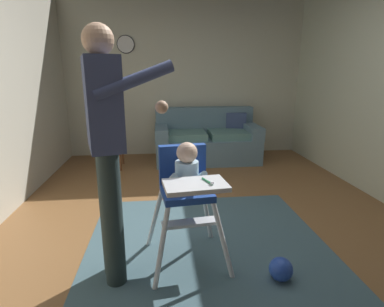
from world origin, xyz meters
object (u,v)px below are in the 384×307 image
adult_standing (107,146)px  wall_clock (126,44)px  sippy_cup (111,131)px  high_chair (186,181)px  toy_ball (281,269)px  side_table (109,144)px  couch (207,140)px

adult_standing → wall_clock: 3.54m
sippy_cup → wall_clock: bearing=73.9°
high_chair → toy_ball: 0.91m
high_chair → toy_ball: size_ratio=5.71×
toy_ball → side_table: (-1.60, 2.83, 0.30)m
sippy_cup → wall_clock: (0.22, 0.76, 1.31)m
side_table → high_chair: bearing=-69.2°
adult_standing → sippy_cup: bearing=83.2°
wall_clock → side_table: bearing=-108.5°
side_table → toy_ball: bearing=-60.5°
adult_standing → toy_ball: adult_standing is taller
high_chair → side_table: size_ratio=1.85×
couch → toy_ball: size_ratio=10.01×
couch → adult_standing: bearing=-20.8°
adult_standing → couch: bearing=53.8°
adult_standing → wall_clock: wall_clock is taller
high_chair → wall_clock: (-0.71, 3.28, 1.22)m
high_chair → wall_clock: 3.57m
side_table → sippy_cup: bearing=0.0°
high_chair → side_table: bearing=-165.6°
adult_standing → sippy_cup: size_ratio=17.12×
toy_ball → wall_clock: wall_clock is taller
high_chair → adult_standing: (-0.53, -0.14, 0.31)m
high_chair → adult_standing: size_ratio=0.56×
couch → side_table: size_ratio=3.25×
high_chair → wall_clock: size_ratio=3.30×
couch → adult_standing: adult_standing is taller
high_chair → sippy_cup: bearing=-166.3°
adult_standing → wall_clock: (-0.18, 3.42, 0.91)m
adult_standing → sippy_cup: adult_standing is taller
couch → high_chair: high_chair is taller
couch → wall_clock: wall_clock is taller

